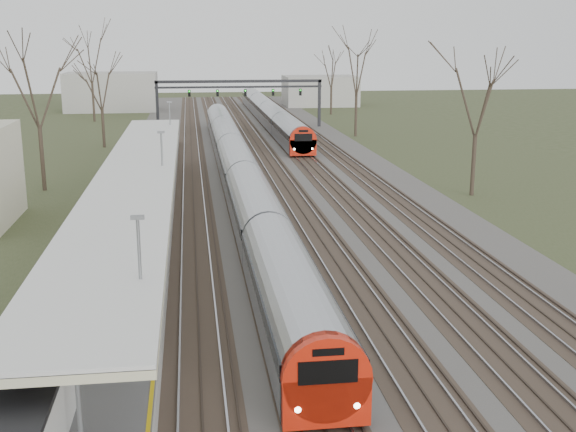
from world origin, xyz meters
The scene contains 9 objects.
track_bed centered at (0.26, 55.00, 0.06)m, with size 24.00×160.00×0.22m.
platform centered at (-9.05, 37.50, 0.50)m, with size 3.50×69.00×1.00m, color #9E9B93.
canopy centered at (-9.05, 32.99, 3.93)m, with size 4.10×50.00×3.11m.
signal_gantry centered at (0.29, 84.99, 4.91)m, with size 21.00×0.59×6.08m.
tree_west_far centered at (-17.00, 48.00, 8.02)m, with size 5.50×5.50×11.33m.
tree_east_far centered at (14.00, 42.00, 7.29)m, with size 5.00×5.00×10.30m.
train_near centered at (-2.50, 48.71, 1.48)m, with size 2.62×75.21×3.05m.
train_far centered at (4.50, 89.98, 1.48)m, with size 2.62×60.21×3.05m.
passenger centered at (-8.78, 18.12, 1.87)m, with size 0.63×0.42×1.73m, color #2D4758.
Camera 1 is at (-6.10, -6.82, 11.06)m, focal length 45.00 mm.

